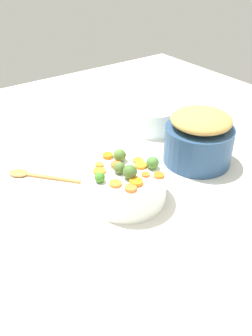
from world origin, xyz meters
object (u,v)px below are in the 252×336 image
object	(u,v)px
serving_bowl_carrots	(126,185)
metal_pot	(198,145)
wooden_spoon	(30,175)
casserole_dish	(154,118)

from	to	relation	value
serving_bowl_carrots	metal_pot	bearing A→B (deg)	-175.50
serving_bowl_carrots	metal_pot	xyz separation A→B (m)	(-0.34, -0.03, 0.02)
wooden_spoon	casserole_dish	size ratio (longest dim) A/B	1.05
serving_bowl_carrots	casserole_dish	bearing A→B (deg)	-139.76
wooden_spoon	casserole_dish	world-z (taller)	casserole_dish
serving_bowl_carrots	wooden_spoon	size ratio (longest dim) A/B	1.14
metal_pot	wooden_spoon	world-z (taller)	metal_pot
wooden_spoon	casserole_dish	bearing A→B (deg)	-177.61
metal_pot	casserole_dish	bearing A→B (deg)	-97.08
metal_pot	wooden_spoon	bearing A→B (deg)	-26.53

